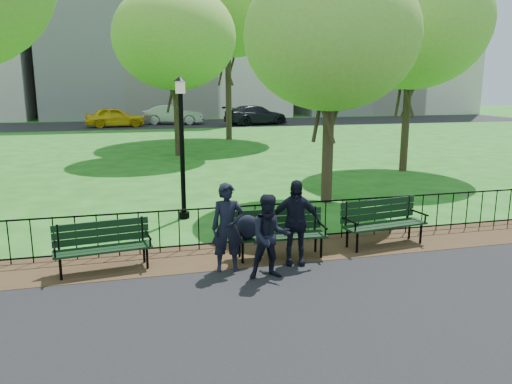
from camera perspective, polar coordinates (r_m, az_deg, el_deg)
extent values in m
plane|color=#205B17|center=(8.87, 1.85, -10.18)|extent=(120.00, 120.00, 0.00)
cube|color=#352515|center=(10.22, -0.51, -6.99)|extent=(60.00, 1.60, 0.01)
cube|color=black|center=(43.06, -11.39, 7.59)|extent=(70.00, 9.00, 0.01)
cylinder|color=black|center=(10.44, -1.18, -1.62)|extent=(24.00, 0.04, 0.04)
cylinder|color=black|center=(10.65, -1.16, -5.59)|extent=(24.00, 0.04, 0.04)
cylinder|color=black|center=(10.55, -1.17, -3.88)|extent=(0.02, 0.02, 0.90)
cube|color=beige|center=(63.22, 13.14, 19.86)|extent=(20.00, 15.00, 24.00)
cube|color=black|center=(9.84, 2.80, -5.08)|extent=(1.84, 0.59, 0.04)
cube|color=black|center=(9.99, 2.46, -2.74)|extent=(1.81, 0.14, 0.45)
cylinder|color=black|center=(9.59, -1.54, -6.96)|extent=(0.05, 0.05, 0.45)
cylinder|color=black|center=(9.96, 7.46, -6.33)|extent=(0.05, 0.05, 0.45)
cylinder|color=black|center=(9.93, -1.89, -6.28)|extent=(0.05, 0.05, 0.45)
cylinder|color=black|center=(10.29, 6.82, -5.70)|extent=(0.05, 0.05, 0.45)
cylinder|color=black|center=(9.63, -2.15, -4.35)|extent=(0.07, 0.57, 0.04)
cylinder|color=black|center=(10.03, 7.58, -3.77)|extent=(0.07, 0.57, 0.04)
ellipsoid|color=black|center=(9.54, -0.99, -4.03)|extent=(0.45, 0.32, 0.47)
cube|color=black|center=(9.56, -17.04, -6.29)|extent=(1.78, 0.69, 0.04)
cube|color=black|center=(9.70, -17.30, -3.97)|extent=(1.72, 0.26, 0.43)
cylinder|color=black|center=(9.44, -21.44, -8.24)|extent=(0.05, 0.05, 0.43)
cylinder|color=black|center=(9.55, -12.33, -7.42)|extent=(0.05, 0.05, 0.43)
cylinder|color=black|center=(9.77, -21.47, -7.55)|extent=(0.05, 0.05, 0.43)
cylinder|color=black|center=(9.87, -12.68, -6.77)|extent=(0.05, 0.05, 0.43)
cylinder|color=black|center=(9.48, -22.05, -5.71)|extent=(0.11, 0.54, 0.04)
cylinder|color=black|center=(9.60, -12.22, -4.85)|extent=(0.11, 0.54, 0.04)
cube|color=black|center=(10.90, 14.53, -3.68)|extent=(1.91, 0.74, 0.04)
cube|color=black|center=(11.02, 13.80, -1.55)|extent=(1.85, 0.29, 0.46)
cylinder|color=black|center=(10.37, 11.48, -5.69)|extent=(0.05, 0.05, 0.46)
cylinder|color=black|center=(11.32, 18.31, -4.55)|extent=(0.05, 0.05, 0.46)
cylinder|color=black|center=(10.67, 10.38, -5.13)|extent=(0.05, 0.05, 0.46)
cylinder|color=black|center=(11.59, 17.13, -4.08)|extent=(0.05, 0.05, 0.46)
cylinder|color=black|center=(10.36, 10.68, -3.26)|extent=(0.12, 0.58, 0.04)
cylinder|color=black|center=(11.39, 18.13, -2.25)|extent=(0.12, 0.58, 0.04)
cylinder|color=black|center=(12.96, -8.21, -2.62)|extent=(0.28, 0.28, 0.16)
cylinder|color=black|center=(12.65, -8.42, 4.04)|extent=(0.12, 0.12, 3.20)
cube|color=beige|center=(12.53, -8.67, 11.76)|extent=(0.22, 0.22, 0.30)
cone|color=black|center=(12.53, -8.70, 12.67)|extent=(0.32, 0.32, 0.12)
cylinder|color=#2D2116|center=(14.47, 8.18, 4.39)|extent=(0.32, 0.32, 2.86)
ellipsoid|color=#79A631|center=(14.39, 8.59, 17.25)|extent=(4.81, 4.81, 4.09)
cylinder|color=#2D2116|center=(20.41, 16.70, 7.09)|extent=(0.30, 0.30, 3.42)
ellipsoid|color=#79A631|center=(20.46, 17.41, 17.95)|extent=(5.77, 5.77, 4.90)
cylinder|color=#2D2116|center=(24.05, -8.98, 8.08)|extent=(0.31, 0.31, 3.34)
ellipsoid|color=#79A631|center=(24.08, -9.30, 17.08)|extent=(5.62, 5.62, 4.78)
cylinder|color=#2D2116|center=(30.77, -3.16, 10.94)|extent=(0.36, 0.36, 5.30)
imported|color=black|center=(9.10, -3.27, -4.07)|extent=(0.64, 0.46, 1.64)
imported|color=black|center=(8.76, 1.62, -5.13)|extent=(0.76, 0.43, 1.51)
imported|color=black|center=(9.45, 4.47, -3.47)|extent=(1.02, 0.61, 1.64)
imported|color=gold|center=(41.12, -15.82, 8.25)|extent=(4.71, 2.30, 1.55)
imported|color=#94969B|center=(42.78, -9.39, 8.74)|extent=(5.19, 2.84, 1.62)
imported|color=black|center=(41.82, 0.01, 8.79)|extent=(5.81, 3.57, 1.57)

